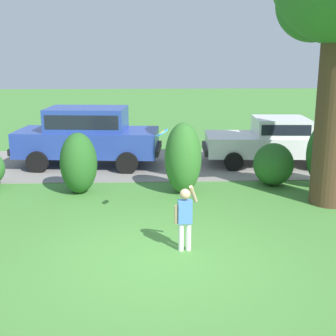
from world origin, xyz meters
TOP-DOWN VIEW (x-y plane):
  - ground_plane at (0.00, 0.00)m, footprint 80.00×80.00m
  - driveway_strip at (0.00, 7.25)m, footprint 28.00×4.40m
  - shrub_centre_left at (-2.05, 4.14)m, footprint 0.97×1.12m
  - shrub_centre at (0.70, 4.03)m, footprint 0.96×1.12m
  - shrub_centre_right at (3.28, 4.68)m, footprint 1.11×1.16m
  - shrub_far_end at (4.72, 4.39)m, footprint 1.23×1.05m
  - parked_sedan at (3.90, 7.10)m, footprint 4.49×2.27m
  - parked_suv at (-2.18, 7.09)m, footprint 4.83×2.39m
  - child_thrower at (0.47, 0.36)m, footprint 0.45×0.28m
  - frisbee at (0.08, 1.49)m, footprint 0.25×0.28m

SIDE VIEW (x-z plane):
  - ground_plane at x=0.00m, z-range 0.00..0.00m
  - driveway_strip at x=0.00m, z-range 0.00..0.02m
  - shrub_centre_right at x=3.28m, z-range 0.00..1.19m
  - child_thrower at x=0.47m, z-range 0.07..1.36m
  - shrub_centre_left at x=-2.05m, z-range 0.00..1.61m
  - parked_sedan at x=3.90m, z-range 0.07..1.63m
  - shrub_centre at x=0.70m, z-range 0.00..1.88m
  - shrub_far_end at x=4.72m, z-range 0.00..1.88m
  - parked_suv at x=-2.18m, z-range 0.12..2.04m
  - frisbee at x=0.08m, z-range 1.97..2.15m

